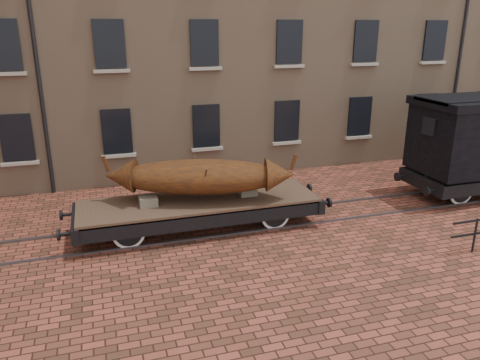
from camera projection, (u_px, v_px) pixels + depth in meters
name	position (u px, v px, depth m)	size (l,w,h in m)	color
ground	(315.00, 214.00, 15.69)	(90.00, 90.00, 0.00)	#4C2B1E
warehouse_cream	(288.00, 5.00, 23.40)	(40.00, 10.19, 14.00)	tan
rail_track	(315.00, 213.00, 15.68)	(30.00, 1.52, 0.06)	#59595E
flatcar_wagon	(200.00, 206.00, 14.33)	(8.17, 2.22, 1.23)	#402B1E
iron_boat	(200.00, 176.00, 14.05)	(5.73, 2.90, 1.42)	#6A330E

